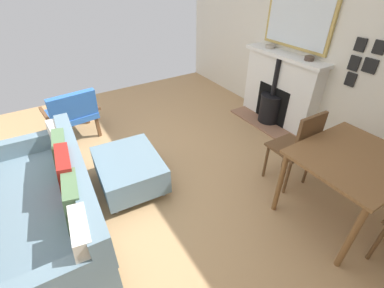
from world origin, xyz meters
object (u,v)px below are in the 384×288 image
object	(u,v)px
armchair_accent	(72,112)
mantel_bowl_far	(309,58)
sofa	(49,205)
mantel_bowl_near	(270,46)
dining_chair_near_fireplace	(299,145)
fireplace	(278,93)
ottoman	(129,169)
dining_table	(352,166)

from	to	relation	value
armchair_accent	mantel_bowl_far	bearing A→B (deg)	151.83
sofa	mantel_bowl_near	bearing A→B (deg)	-167.14
sofa	dining_chair_near_fireplace	distance (m)	2.48
fireplace	ottoman	world-z (taller)	fireplace
mantel_bowl_near	dining_chair_near_fireplace	world-z (taller)	mantel_bowl_near
mantel_bowl_near	mantel_bowl_far	distance (m)	0.69
mantel_bowl_near	ottoman	world-z (taller)	mantel_bowl_near
fireplace	mantel_bowl_far	size ratio (longest dim) A/B	10.51
fireplace	mantel_bowl_far	distance (m)	0.71
fireplace	armchair_accent	distance (m)	2.99
mantel_bowl_near	mantel_bowl_far	bearing A→B (deg)	90.00
mantel_bowl_near	mantel_bowl_far	xyz separation A→B (m)	(0.00, 0.69, 0.01)
sofa	dining_chair_near_fireplace	bearing A→B (deg)	163.12
fireplace	sofa	size ratio (longest dim) A/B	0.70
ottoman	dining_table	size ratio (longest dim) A/B	0.89
mantel_bowl_far	ottoman	distance (m)	2.65
mantel_bowl_far	dining_chair_near_fireplace	xyz separation A→B (m)	(0.96, 0.79, -0.54)
mantel_bowl_far	sofa	xyz separation A→B (m)	(3.33, 0.07, -0.75)
mantel_bowl_near	armchair_accent	xyz separation A→B (m)	(2.79, -0.81, -0.67)
mantel_bowl_far	sofa	world-z (taller)	mantel_bowl_far
ottoman	fireplace	bearing A→B (deg)	-174.87
mantel_bowl_near	ottoman	size ratio (longest dim) A/B	0.16
mantel_bowl_far	armchair_accent	world-z (taller)	mantel_bowl_far
fireplace	ottoman	size ratio (longest dim) A/B	1.54
dining_table	armchair_accent	bearing A→B (deg)	-57.11
dining_table	dining_chair_near_fireplace	size ratio (longest dim) A/B	1.03
mantel_bowl_near	ottoman	bearing A→B (deg)	12.22
mantel_bowl_near	armchair_accent	distance (m)	2.98
sofa	armchair_accent	size ratio (longest dim) A/B	2.53
fireplace	dining_chair_near_fireplace	size ratio (longest dim) A/B	1.41
mantel_bowl_far	fireplace	bearing A→B (deg)	-85.85
armchair_accent	dining_table	xyz separation A→B (m)	(-1.83, 2.83, 0.23)
ottoman	dining_table	world-z (taller)	dining_table
dining_table	mantel_bowl_far	bearing A→B (deg)	-125.77
sofa	ottoman	world-z (taller)	sofa
mantel_bowl_near	sofa	xyz separation A→B (m)	(3.33, 0.76, -0.74)
mantel_bowl_near	dining_table	size ratio (longest dim) A/B	0.14
mantel_bowl_near	dining_chair_near_fireplace	size ratio (longest dim) A/B	0.15
mantel_bowl_far	sofa	distance (m)	3.41
fireplace	sofa	distance (m)	3.33
dining_table	dining_chair_near_fireplace	world-z (taller)	dining_chair_near_fireplace
mantel_bowl_near	dining_chair_near_fireplace	xyz separation A→B (m)	(0.96, 1.48, -0.54)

